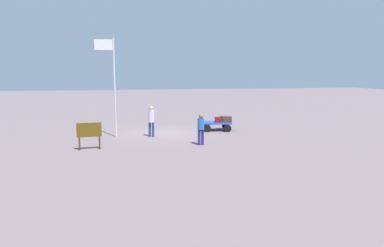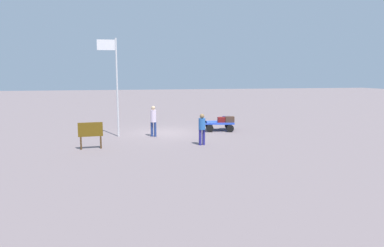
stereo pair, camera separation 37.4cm
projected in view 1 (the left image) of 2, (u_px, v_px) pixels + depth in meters
The scene contains 9 objects.
ground_plane at pixel (163, 133), 21.03m from camera, with size 120.00×120.00×0.00m, color slate.
luggage_cart at pixel (216, 124), 21.94m from camera, with size 1.99×1.64×0.55m.
suitcase_dark at pixel (220, 120), 21.73m from camera, with size 0.62×0.43×0.33m.
suitcase_navy at pixel (227, 119), 21.73m from camera, with size 0.60×0.47×0.37m.
suitcase_olive at pixel (224, 118), 22.49m from camera, with size 0.52×0.31×0.29m.
worker_lead at pixel (201, 127), 17.37m from camera, with size 0.42×0.42×1.59m.
worker_trailing at pixel (151, 119), 19.68m from camera, with size 0.43×0.43×1.76m.
flagpole at pixel (112, 78), 19.28m from camera, with size 1.07×0.10×5.53m.
signboard at pixel (89, 132), 16.30m from camera, with size 1.14×0.15×1.29m.
Camera 1 is at (2.95, 20.61, 3.55)m, focal length 32.41 mm.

